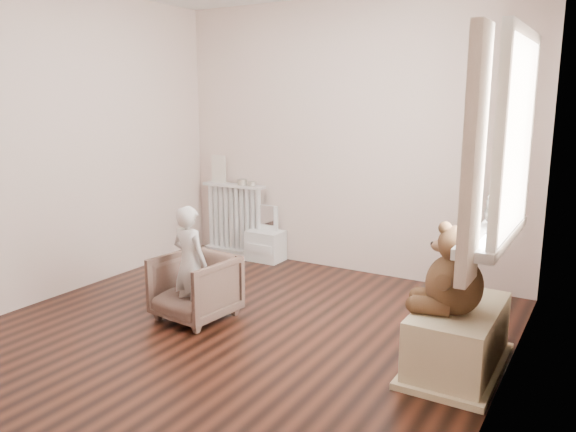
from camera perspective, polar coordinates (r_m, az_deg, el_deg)
The scene contains 18 objects.
floor at distance 4.22m, azimuth -4.96°, elevation -11.57°, with size 3.60×3.60×0.01m, color black.
back_wall at distance 5.45m, azimuth 5.93°, elevation 7.85°, with size 3.60×0.02×2.60m, color silver.
left_wall at distance 5.16m, azimuth -21.88°, elevation 6.84°, with size 0.02×3.60×2.60m, color silver.
right_wall at distance 3.20m, azimuth 21.94°, elevation 4.23°, with size 0.02×3.60×2.60m, color silver.
window at distance 3.49m, azimuth 22.26°, elevation 7.26°, with size 0.03×0.90×1.10m, color white.
window_sill at distance 3.58m, azimuth 20.11°, elevation -1.88°, with size 0.22×1.10×0.06m, color silver.
curtain_left at distance 2.95m, azimuth 18.36°, elevation 5.68°, with size 0.06×0.26×1.30m, color #C2AE94.
curtain_right at distance 4.07m, azimuth 21.88°, elevation 6.98°, with size 0.06×0.26×1.30m, color #C2AE94.
radiator at distance 6.11m, azimuth -5.48°, elevation -0.33°, with size 0.74×0.14×0.78m, color silver.
paper_doll at distance 6.14m, azimuth -7.05°, elevation 4.76°, with size 0.18×0.02×0.30m, color beige.
tin_a at distance 5.97m, azimuth -4.66°, elevation 3.46°, with size 0.10×0.10×0.06m, color #A59E8C.
tin_b at distance 5.90m, azimuth -3.72°, elevation 3.30°, with size 0.08×0.08×0.05m, color #A59E8C.
toy_vanity at distance 5.88m, azimuth -2.31°, elevation -1.92°, with size 0.37×0.26×0.58m, color silver.
armchair at distance 4.41m, azimuth -9.41°, elevation -7.15°, with size 0.54×0.55×0.50m, color brown.
child at distance 4.31m, azimuth -9.93°, elevation -4.71°, with size 0.32×0.21×0.88m, color beige.
toy_bench at distance 3.76m, azimuth 16.88°, elevation -11.82°, with size 0.46×0.87×0.41m, color beige.
teddy_bear at distance 3.50m, azimuth 16.60°, elevation -5.38°, with size 0.44×0.34×0.55m, color #392414, non-canonical shape.
plush_cat at distance 3.69m, azimuth 20.50°, elevation 0.53°, with size 0.16×0.25×0.21m, color #665F58, non-canonical shape.
Camera 1 is at (2.27, -3.14, 1.68)m, focal length 35.00 mm.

